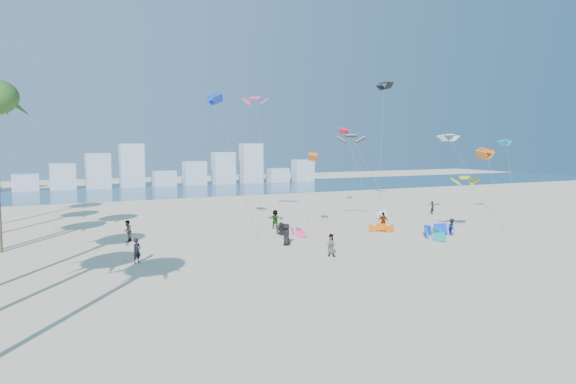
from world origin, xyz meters
name	(u,v)px	position (x,y,z in m)	size (l,w,h in m)	color
ground	(364,297)	(0.00, 0.00, 0.00)	(220.00, 220.00, 0.00)	beige
ocean	(134,192)	(0.00, 72.00, 0.01)	(220.00, 220.00, 0.00)	navy
kitesurfer_near	(137,251)	(-9.89, 14.40, 0.90)	(0.66, 0.43, 1.80)	black
kitesurfer_mid	(331,245)	(3.86, 10.29, 0.88)	(0.85, 0.66, 1.76)	gray
kitesurfers_far	(302,224)	(6.60, 20.30, 0.92)	(37.30, 13.44, 1.93)	black
grounded_kites	(378,228)	(13.44, 17.62, 0.45)	(17.65, 16.12, 1.01)	#FC387F
flying_kites	(367,122)	(15.49, 22.78, 10.84)	(35.69, 29.99, 16.89)	#DF5C0B
distant_skyline	(118,172)	(-1.19, 82.00, 3.09)	(85.00, 3.00, 8.40)	#9EADBF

